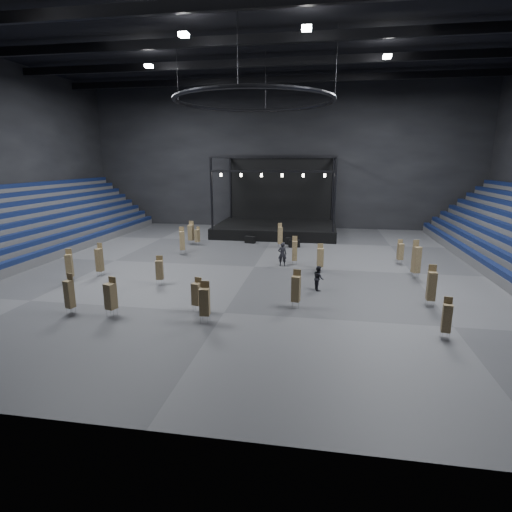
% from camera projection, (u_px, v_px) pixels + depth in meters
% --- Properties ---
extents(floor, '(50.00, 50.00, 0.00)m').
position_uv_depth(floor, '(254.00, 267.00, 33.14)').
color(floor, '#434346').
rests_on(floor, ground).
extents(ceiling, '(50.00, 42.00, 0.20)m').
position_uv_depth(ceiling, '(254.00, 27.00, 28.97)').
color(ceiling, black).
rests_on(ceiling, wall_back).
extents(wall_back, '(50.00, 0.20, 18.00)m').
position_uv_depth(wall_back, '(282.00, 157.00, 51.21)').
color(wall_back, black).
rests_on(wall_back, ground).
extents(wall_front, '(50.00, 0.20, 18.00)m').
position_uv_depth(wall_front, '(125.00, 144.00, 10.91)').
color(wall_front, black).
rests_on(wall_front, ground).
extents(bleachers_left, '(7.20, 40.00, 6.40)m').
position_uv_depth(bleachers_left, '(7.00, 238.00, 36.40)').
color(bleachers_left, '#48484A').
rests_on(bleachers_left, floor).
extents(stage, '(14.00, 10.00, 9.20)m').
position_uv_depth(stage, '(277.00, 221.00, 48.39)').
color(stage, black).
rests_on(stage, floor).
extents(truss_ring, '(12.30, 12.30, 5.15)m').
position_uv_depth(truss_ring, '(254.00, 101.00, 30.13)').
color(truss_ring, black).
rests_on(truss_ring, ceiling).
extents(roof_girders, '(49.00, 30.35, 0.70)m').
position_uv_depth(roof_girders, '(254.00, 40.00, 29.15)').
color(roof_girders, black).
rests_on(roof_girders, ceiling).
extents(floodlights, '(28.60, 16.60, 0.25)m').
position_uv_depth(floodlights, '(244.00, 32.00, 25.45)').
color(floodlights, white).
rests_on(floodlights, roof_girders).
extents(flight_case_left, '(1.19, 0.79, 0.73)m').
position_uv_depth(flight_case_left, '(250.00, 240.00, 42.63)').
color(flight_case_left, black).
rests_on(flight_case_left, floor).
extents(flight_case_mid, '(1.21, 0.83, 0.74)m').
position_uv_depth(flight_case_mid, '(294.00, 244.00, 40.59)').
color(flight_case_mid, black).
rests_on(flight_case_mid, floor).
extents(flight_case_right, '(1.17, 0.91, 0.70)m').
position_uv_depth(flight_case_right, '(290.00, 241.00, 41.88)').
color(flight_case_right, black).
rests_on(flight_case_right, floor).
extents(chair_stack_0, '(0.66, 0.66, 2.26)m').
position_uv_depth(chair_stack_0, '(111.00, 296.00, 22.34)').
color(chair_stack_0, silver).
rests_on(chair_stack_0, floor).
extents(chair_stack_1, '(0.48, 0.48, 2.11)m').
position_uv_depth(chair_stack_1, '(447.00, 317.00, 19.53)').
color(chair_stack_1, silver).
rests_on(chair_stack_1, floor).
extents(chair_stack_2, '(0.54, 0.54, 2.47)m').
position_uv_depth(chair_stack_2, '(280.00, 235.00, 40.34)').
color(chair_stack_2, silver).
rests_on(chair_stack_2, floor).
extents(chair_stack_3, '(0.51, 0.51, 2.35)m').
position_uv_depth(chair_stack_3, '(69.00, 293.00, 22.75)').
color(chair_stack_3, silver).
rests_on(chair_stack_3, floor).
extents(chair_stack_4, '(0.53, 0.53, 2.09)m').
position_uv_depth(chair_stack_4, '(400.00, 251.00, 33.85)').
color(chair_stack_4, silver).
rests_on(chair_stack_4, floor).
extents(chair_stack_5, '(0.59, 0.59, 2.01)m').
position_uv_depth(chair_stack_5, '(197.00, 293.00, 23.10)').
color(chair_stack_5, silver).
rests_on(chair_stack_5, floor).
extents(chair_stack_6, '(0.46, 0.46, 2.42)m').
position_uv_depth(chair_stack_6, '(295.00, 250.00, 33.59)').
color(chair_stack_6, silver).
rests_on(chair_stack_6, floor).
extents(chair_stack_7, '(0.56, 0.56, 1.94)m').
position_uv_depth(chair_stack_7, '(197.00, 235.00, 41.41)').
color(chair_stack_7, silver).
rests_on(chair_stack_7, floor).
extents(chair_stack_8, '(0.55, 0.55, 2.32)m').
position_uv_depth(chair_stack_8, '(296.00, 288.00, 23.64)').
color(chair_stack_8, silver).
rests_on(chair_stack_8, floor).
extents(chair_stack_9, '(0.66, 0.66, 2.88)m').
position_uv_depth(chair_stack_9, '(416.00, 259.00, 29.67)').
color(chair_stack_9, silver).
rests_on(chair_stack_9, floor).
extents(chair_stack_10, '(0.50, 0.50, 2.54)m').
position_uv_depth(chair_stack_10, '(99.00, 259.00, 30.24)').
color(chair_stack_10, silver).
rests_on(chair_stack_10, floor).
extents(chair_stack_11, '(0.56, 0.56, 2.42)m').
position_uv_depth(chair_stack_11, '(69.00, 265.00, 28.79)').
color(chair_stack_11, silver).
rests_on(chair_stack_11, floor).
extents(chair_stack_12, '(0.57, 0.57, 2.28)m').
position_uv_depth(chair_stack_12, '(205.00, 301.00, 21.47)').
color(chair_stack_12, silver).
rests_on(chair_stack_12, floor).
extents(chair_stack_13, '(0.62, 0.62, 2.57)m').
position_uv_depth(chair_stack_13, '(182.00, 240.00, 37.40)').
color(chair_stack_13, silver).
rests_on(chair_stack_13, floor).
extents(chair_stack_14, '(0.56, 0.56, 2.44)m').
position_uv_depth(chair_stack_14, '(191.00, 232.00, 41.83)').
color(chair_stack_14, silver).
rests_on(chair_stack_14, floor).
extents(chair_stack_15, '(0.54, 0.54, 2.21)m').
position_uv_depth(chair_stack_15, '(320.00, 257.00, 31.51)').
color(chair_stack_15, silver).
rests_on(chair_stack_15, floor).
extents(chair_stack_16, '(0.58, 0.58, 2.08)m').
position_uv_depth(chair_stack_16, '(160.00, 269.00, 28.13)').
color(chair_stack_16, silver).
rests_on(chair_stack_16, floor).
extents(chair_stack_17, '(0.49, 0.49, 2.56)m').
position_uv_depth(chair_stack_17, '(432.00, 285.00, 23.83)').
color(chair_stack_17, silver).
rests_on(chair_stack_17, floor).
extents(man_center, '(0.77, 0.55, 1.97)m').
position_uv_depth(man_center, '(282.00, 254.00, 33.23)').
color(man_center, black).
rests_on(man_center, floor).
extents(crew_member, '(0.82, 0.95, 1.69)m').
position_uv_depth(crew_member, '(319.00, 278.00, 26.98)').
color(crew_member, black).
rests_on(crew_member, floor).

